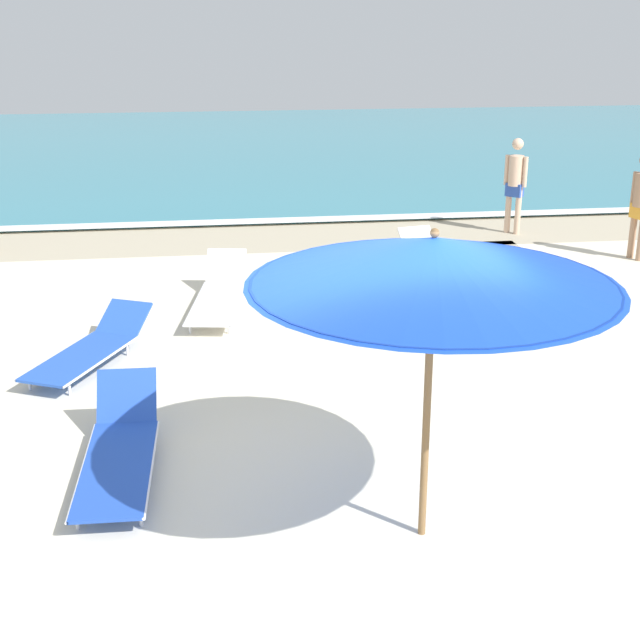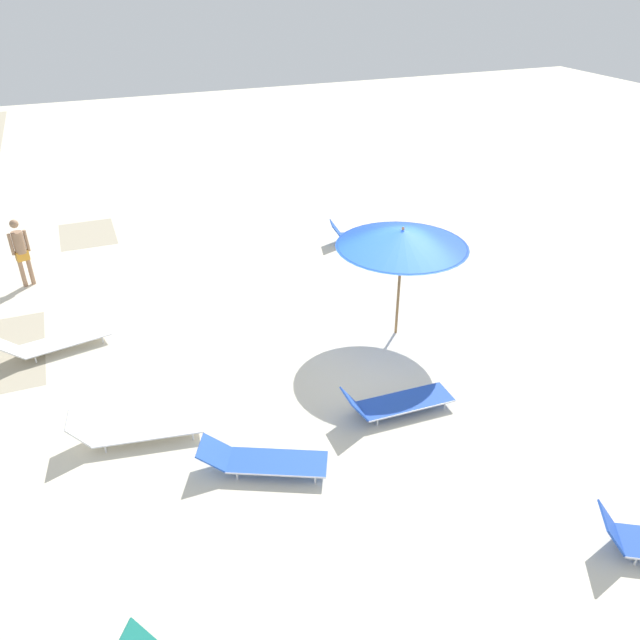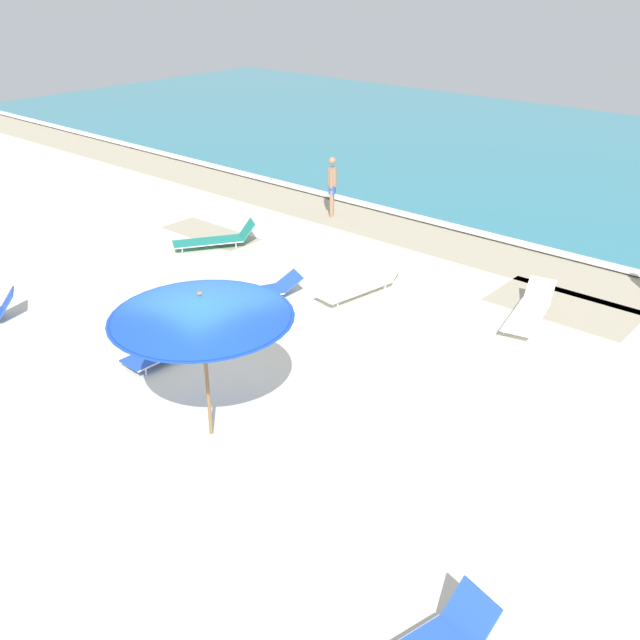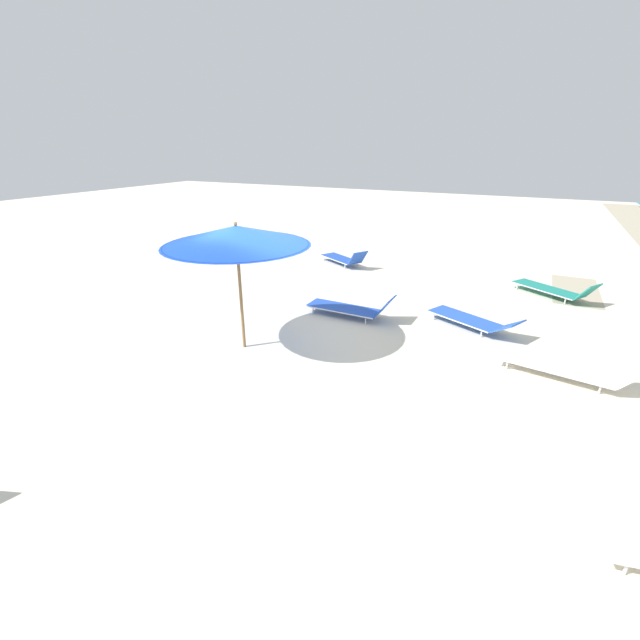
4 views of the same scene
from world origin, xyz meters
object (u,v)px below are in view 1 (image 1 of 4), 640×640
object	(u,v)px
beachgoer_wading_adult	(515,180)
sun_lounger_mid_beach_pair_b	(119,451)
beach_umbrella	(433,262)
sun_lounger_mid_beach_pair_a	(219,295)
sun_lounger_under_umbrella	(91,348)
sun_lounger_near_water_right	(441,263)

from	to	relation	value
beachgoer_wading_adult	sun_lounger_mid_beach_pair_b	bearing A→B (deg)	97.28
beach_umbrella	sun_lounger_mid_beach_pair_a	distance (m)	6.37
sun_lounger_mid_beach_pair_b	beachgoer_wading_adult	world-z (taller)	beachgoer_wading_adult
sun_lounger_mid_beach_pair_a	sun_lounger_under_umbrella	bearing A→B (deg)	-121.25
sun_lounger_near_water_right	sun_lounger_mid_beach_pair_b	world-z (taller)	sun_lounger_mid_beach_pair_b
sun_lounger_under_umbrella	beachgoer_wading_adult	distance (m)	9.10
sun_lounger_under_umbrella	beachgoer_wading_adult	size ratio (longest dim) A/B	1.21
sun_lounger_under_umbrella	sun_lounger_near_water_right	bearing A→B (deg)	56.61
sun_lounger_mid_beach_pair_a	sun_lounger_mid_beach_pair_b	xyz separation A→B (m)	(-1.01, -4.52, 0.00)
sun_lounger_under_umbrella	sun_lounger_mid_beach_pair_b	distance (m)	2.75
sun_lounger_under_umbrella	sun_lounger_mid_beach_pair_a	world-z (taller)	sun_lounger_mid_beach_pair_a
beach_umbrella	sun_lounger_mid_beach_pair_b	distance (m)	3.48
sun_lounger_near_water_right	beach_umbrella	bearing A→B (deg)	-117.70
beach_umbrella	sun_lounger_mid_beach_pair_a	world-z (taller)	beach_umbrella
sun_lounger_under_umbrella	sun_lounger_near_water_right	size ratio (longest dim) A/B	0.94
sun_lounger_mid_beach_pair_a	sun_lounger_mid_beach_pair_b	bearing A→B (deg)	-93.54
beach_umbrella	sun_lounger_near_water_right	distance (m)	7.64
beachgoer_wading_adult	sun_lounger_mid_beach_pair_a	bearing A→B (deg)	79.87
beach_umbrella	sun_lounger_mid_beach_pair_a	xyz separation A→B (m)	(-1.47, 5.85, -2.05)
beachgoer_wading_adult	beach_umbrella	bearing A→B (deg)	112.62
beach_umbrella	sun_lounger_mid_beach_pair_b	world-z (taller)	beach_umbrella
beach_umbrella	sun_lounger_near_water_right	bearing A→B (deg)	73.92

